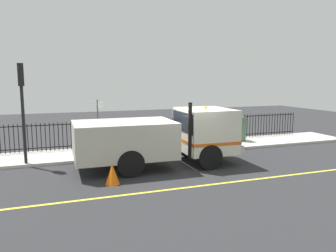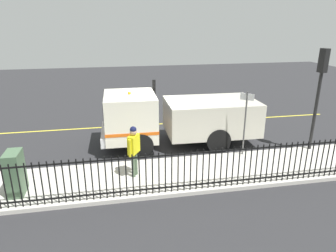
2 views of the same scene
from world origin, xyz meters
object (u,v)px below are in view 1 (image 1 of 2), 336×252
at_px(traffic_cone, 112,174).
at_px(traffic_light_near, 22,93).
at_px(work_truck, 167,134).
at_px(street_sign, 98,122).
at_px(worker_standing, 182,125).
at_px(utility_cabinet, 239,128).

bearing_deg(traffic_cone, traffic_light_near, 39.70).
distance_m(work_truck, street_sign, 3.00).
bearing_deg(work_truck, traffic_light_near, -107.23).
xyz_separation_m(worker_standing, traffic_cone, (-4.26, 4.17, -0.82)).
xyz_separation_m(traffic_light_near, street_sign, (0.01, -2.82, -1.23)).
height_order(worker_standing, traffic_cone, worker_standing).
xyz_separation_m(work_truck, traffic_light_near, (1.74, 5.22, 1.61)).
relative_size(traffic_light_near, traffic_cone, 5.71).
relative_size(traffic_light_near, utility_cabinet, 2.98).
height_order(worker_standing, traffic_light_near, traffic_light_near).
relative_size(worker_standing, traffic_cone, 2.50).
distance_m(work_truck, worker_standing, 3.18).
distance_m(work_truck, traffic_cone, 3.06).
height_order(work_truck, traffic_light_near, traffic_light_near).
bearing_deg(work_truck, traffic_cone, -55.64).
bearing_deg(worker_standing, traffic_light_near, -51.21).
bearing_deg(street_sign, worker_standing, -77.49).
bearing_deg(work_truck, utility_cabinet, 122.26).
xyz_separation_m(work_truck, street_sign, (1.75, 2.40, 0.38)).
distance_m(worker_standing, traffic_light_near, 7.21).
bearing_deg(traffic_cone, street_sign, -0.76).
bearing_deg(traffic_light_near, street_sign, 83.53).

